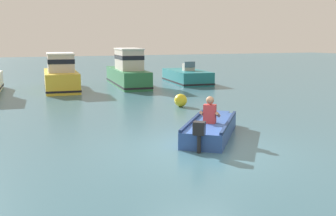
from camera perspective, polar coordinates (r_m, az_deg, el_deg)
ground_plane at (r=9.89m, az=4.53°, el=-6.08°), size 120.00×120.00×0.00m
rowboat_with_person at (r=11.19m, az=6.25°, el=-2.91°), size 2.84×3.25×1.19m
moored_boat_yellow at (r=22.38m, az=-15.35°, el=4.53°), size 2.19×5.30×2.04m
moored_boat_green at (r=23.60m, az=-5.89°, el=5.24°), size 2.21×6.27×2.26m
moored_boat_teal at (r=25.02m, az=2.73°, el=4.53°), size 2.50×4.81×1.41m
mooring_buoy at (r=16.13m, az=1.86°, el=1.13°), size 0.53×0.53×0.53m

